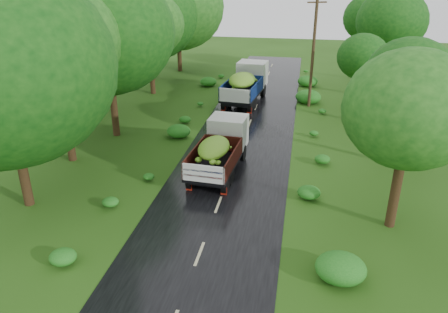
# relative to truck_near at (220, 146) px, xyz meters

# --- Properties ---
(road) EXTENTS (6.50, 80.00, 0.02)m
(road) POSITION_rel_truck_near_xyz_m (0.64, -6.85, -1.45)
(road) COLOR black
(road) RESTS_ON ground
(road_lines) EXTENTS (0.12, 69.60, 0.00)m
(road_lines) POSITION_rel_truck_near_xyz_m (0.64, -5.85, -1.44)
(road_lines) COLOR #BFB78C
(road_lines) RESTS_ON road
(truck_near) EXTENTS (2.59, 6.28, 2.58)m
(truck_near) POSITION_rel_truck_near_xyz_m (0.00, 0.00, 0.00)
(truck_near) COLOR black
(truck_near) RESTS_ON ground
(truck_far) EXTENTS (3.22, 7.26, 2.96)m
(truck_far) POSITION_rel_truck_near_xyz_m (-0.38, 13.60, 0.21)
(truck_far) COLOR black
(truck_far) RESTS_ON ground
(utility_pole) EXTENTS (1.46, 0.69, 8.77)m
(utility_pole) POSITION_rel_truck_near_xyz_m (4.89, 13.19, 3.05)
(utility_pole) COLOR #382616
(utility_pole) RESTS_ON ground
(trees_left) EXTENTS (7.76, 33.54, 9.82)m
(trees_left) POSITION_rel_truck_near_xyz_m (-9.48, 9.39, 5.28)
(trees_left) COLOR black
(trees_left) RESTS_ON ground
(trees_right) EXTENTS (5.78, 30.68, 8.01)m
(trees_right) POSITION_rel_truck_near_xyz_m (9.73, 9.74, 4.11)
(trees_right) COLOR black
(trees_right) RESTS_ON ground
(shrubs) EXTENTS (11.90, 44.00, 0.70)m
(shrubs) POSITION_rel_truck_near_xyz_m (0.64, 2.15, -1.11)
(shrubs) COLOR #196A19
(shrubs) RESTS_ON ground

